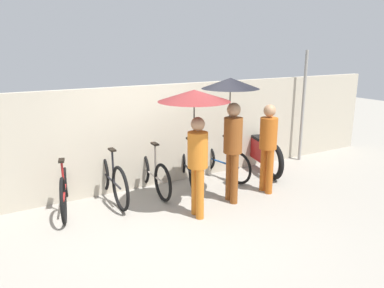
{
  "coord_description": "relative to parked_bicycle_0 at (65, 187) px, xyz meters",
  "views": [
    {
      "loc": [
        -2.67,
        -4.62,
        2.68
      ],
      "look_at": [
        0.53,
        0.92,
        1.0
      ],
      "focal_mm": 35.0,
      "sensor_mm": 36.0,
      "label": 1
    }
  ],
  "objects": [
    {
      "name": "parked_bicycle_0",
      "position": [
        0.0,
        0.0,
        0.0
      ],
      "size": [
        0.6,
        1.77,
        1.08
      ],
      "rotation": [
        0.0,
        0.0,
        1.32
      ],
      "color": "black",
      "rests_on": "ground"
    },
    {
      "name": "motorcycle",
      "position": [
        4.22,
        0.01,
        0.03
      ],
      "size": [
        0.77,
        2.04,
        0.94
      ],
      "rotation": [
        0.0,
        0.0,
        1.31
      ],
      "color": "black",
      "rests_on": "ground"
    },
    {
      "name": "ground_plane",
      "position": [
        1.58,
        -1.53,
        -0.39
      ],
      "size": [
        30.0,
        30.0,
        0.0
      ],
      "primitive_type": "plane",
      "color": "gray"
    },
    {
      "name": "parked_bicycle_3",
      "position": [
        2.37,
        0.05,
        -0.03
      ],
      "size": [
        0.56,
        1.65,
        1.08
      ],
      "rotation": [
        0.0,
        0.0,
        1.33
      ],
      "color": "black",
      "rests_on": "ground"
    },
    {
      "name": "parked_bicycle_1",
      "position": [
        0.79,
        0.0,
        0.01
      ],
      "size": [
        0.44,
        1.81,
        1.09
      ],
      "rotation": [
        0.0,
        0.0,
        1.57
      ],
      "color": "black",
      "rests_on": "ground"
    },
    {
      "name": "parked_bicycle_4",
      "position": [
        3.16,
        0.02,
        -0.03
      ],
      "size": [
        0.48,
        1.67,
        1.05
      ],
      "rotation": [
        0.0,
        0.0,
        1.74
      ],
      "color": "black",
      "rests_on": "ground"
    },
    {
      "name": "pedestrian_center",
      "position": [
        2.62,
        -1.06,
        1.3
      ],
      "size": [
        0.98,
        0.98,
        2.16
      ],
      "rotation": [
        0.0,
        0.0,
        -0.12
      ],
      "color": "brown",
      "rests_on": "ground"
    },
    {
      "name": "pedestrian_leading",
      "position": [
        1.79,
        -1.26,
        1.27
      ],
      "size": [
        1.13,
        1.13,
        2.04
      ],
      "rotation": [
        0.0,
        0.0,
        -0.11
      ],
      "color": "#C66B1E",
      "rests_on": "ground"
    },
    {
      "name": "parked_bicycle_2",
      "position": [
        1.58,
        -0.01,
        -0.02
      ],
      "size": [
        0.44,
        1.69,
        0.99
      ],
      "rotation": [
        0.0,
        0.0,
        1.54
      ],
      "color": "black",
      "rests_on": "ground"
    },
    {
      "name": "back_wall",
      "position": [
        1.58,
        0.34,
        0.6
      ],
      "size": [
        12.22,
        0.12,
        1.97
      ],
      "color": "#B2A893",
      "rests_on": "ground"
    },
    {
      "name": "awning_pole",
      "position": [
        5.51,
        0.07,
        0.91
      ],
      "size": [
        0.07,
        0.07,
        2.59
      ],
      "color": "gray",
      "rests_on": "ground"
    },
    {
      "name": "pedestrian_trailing",
      "position": [
        3.44,
        -1.1,
        0.59
      ],
      "size": [
        0.32,
        0.32,
        1.67
      ],
      "rotation": [
        0.0,
        0.0,
        -0.05
      ],
      "color": "#B25619",
      "rests_on": "ground"
    }
  ]
}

